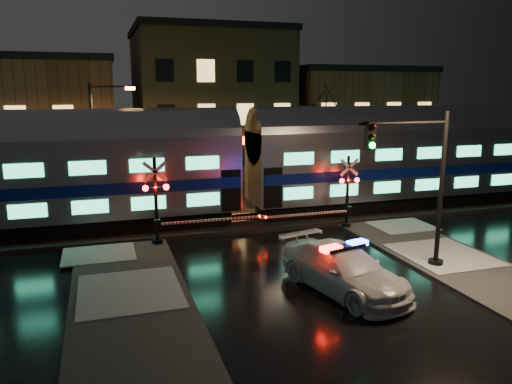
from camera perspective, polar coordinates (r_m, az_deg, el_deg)
ground at (r=22.33m, az=2.27°, el=-6.76°), size 120.00×120.00×0.00m
ballast at (r=26.85m, az=-1.35°, el=-3.31°), size 90.00×4.20×0.24m
sidewalk_left at (r=15.59m, az=-13.49°, el=-15.30°), size 4.00×20.00×0.12m
sidewalk_right at (r=20.76m, az=25.70°, el=-9.21°), size 4.00×20.00×0.12m
building_left at (r=42.39m, az=-25.57°, el=7.06°), size 14.00×10.00×9.00m
building_mid at (r=43.43m, az=-5.37°, el=9.87°), size 12.00×11.00×11.50m
building_right at (r=47.53m, az=10.45°, el=8.06°), size 12.00×10.00×8.50m
train at (r=26.20m, az=-1.41°, el=3.60°), size 51.00×3.12×5.92m
police_car at (r=18.08m, az=9.97°, el=-8.71°), size 3.49×5.88×1.77m
crossing_signal_right at (r=25.66m, az=9.76°, el=-0.89°), size 5.33×0.64×3.77m
crossing_signal_left at (r=23.02m, az=-10.41°, el=-2.02°), size 5.75×0.65×4.07m
traffic_light at (r=20.15m, az=18.29°, el=0.40°), size 4.04×0.72×6.24m
streetlight at (r=29.06m, az=-17.61°, el=5.59°), size 2.47×0.26×7.38m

